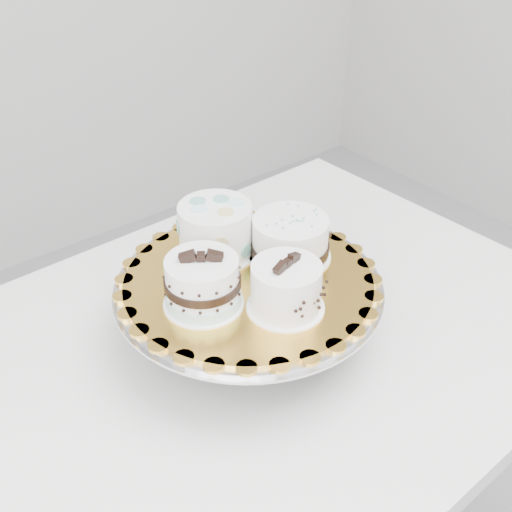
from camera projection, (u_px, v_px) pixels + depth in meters
table at (230, 390)px, 1.01m from camera, size 1.15×0.79×0.75m
cake_stand at (249, 299)px, 0.94m from camera, size 0.39×0.39×0.11m
cake_board at (248, 280)px, 0.92m from camera, size 0.38×0.38×0.01m
cake_swirl at (286, 289)px, 0.85m from camera, size 0.11×0.11×0.08m
cake_banded at (203, 284)px, 0.85m from camera, size 0.14×0.14×0.09m
cake_dots at (215, 229)px, 0.95m from camera, size 0.13×0.13×0.08m
cake_ribbon at (291, 239)px, 0.95m from camera, size 0.13×0.13×0.07m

